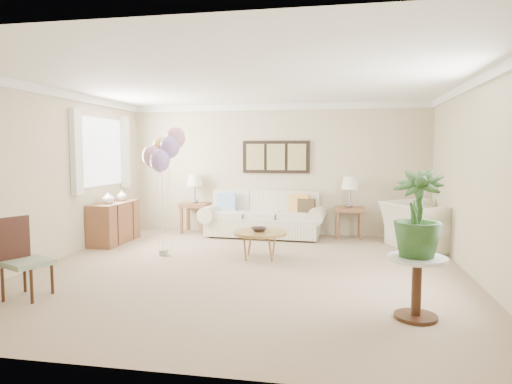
% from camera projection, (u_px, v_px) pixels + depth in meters
% --- Properties ---
extents(ground_plane, '(6.00, 6.00, 0.00)m').
position_uv_depth(ground_plane, '(246.00, 271.00, 6.35)').
color(ground_plane, tan).
extents(room_shell, '(6.04, 6.04, 2.60)m').
position_uv_depth(room_shell, '(239.00, 154.00, 6.32)').
color(room_shell, '#B9A98C').
rests_on(room_shell, ground).
extents(wall_art_triptych, '(1.35, 0.06, 0.65)m').
position_uv_depth(wall_art_triptych, '(276.00, 157.00, 9.12)').
color(wall_art_triptych, black).
rests_on(wall_art_triptych, ground).
extents(sofa, '(2.43, 1.00, 0.88)m').
position_uv_depth(sofa, '(264.00, 219.00, 8.93)').
color(sofa, beige).
rests_on(sofa, ground).
extents(end_table_left, '(0.56, 0.51, 0.61)m').
position_uv_depth(end_table_left, '(195.00, 208.00, 9.34)').
color(end_table_left, brown).
rests_on(end_table_left, ground).
extents(end_table_right, '(0.54, 0.50, 0.59)m').
position_uv_depth(end_table_right, '(349.00, 212.00, 8.76)').
color(end_table_right, brown).
rests_on(end_table_right, ground).
extents(lamp_left, '(0.33, 0.33, 0.58)m').
position_uv_depth(lamp_left, '(195.00, 181.00, 9.30)').
color(lamp_left, gray).
rests_on(lamp_left, end_table_left).
extents(lamp_right, '(0.33, 0.33, 0.58)m').
position_uv_depth(lamp_right, '(350.00, 184.00, 8.71)').
color(lamp_right, gray).
rests_on(lamp_right, end_table_right).
extents(coffee_table, '(0.83, 0.83, 0.42)m').
position_uv_depth(coffee_table, '(260.00, 234.00, 7.06)').
color(coffee_table, olive).
rests_on(coffee_table, ground).
extents(decor_bowl, '(0.30, 0.30, 0.06)m').
position_uv_depth(decor_bowl, '(259.00, 229.00, 7.06)').
color(decor_bowl, black).
rests_on(decor_bowl, coffee_table).
extents(armchair, '(1.52, 1.58, 0.79)m').
position_uv_depth(armchair, '(424.00, 226.00, 7.73)').
color(armchair, beige).
rests_on(armchair, ground).
extents(side_table, '(0.58, 0.58, 0.62)m').
position_uv_depth(side_table, '(417.00, 272.00, 4.48)').
color(side_table, silver).
rests_on(side_table, ground).
extents(potted_plant, '(0.62, 0.62, 0.85)m').
position_uv_depth(potted_plant, '(417.00, 213.00, 4.44)').
color(potted_plant, '#224D1B').
rests_on(potted_plant, side_table).
extents(accent_chair, '(0.60, 0.59, 0.92)m').
position_uv_depth(accent_chair, '(22.00, 256.00, 5.14)').
color(accent_chair, gray).
rests_on(accent_chair, ground).
extents(credenza, '(0.46, 1.20, 0.74)m').
position_uv_depth(credenza, '(114.00, 223.00, 8.29)').
color(credenza, brown).
rests_on(credenza, ground).
extents(vase_white, '(0.22, 0.22, 0.21)m').
position_uv_depth(vase_white, '(108.00, 198.00, 8.02)').
color(vase_white, silver).
rests_on(vase_white, credenza).
extents(vase_sage, '(0.24, 0.24, 0.20)m').
position_uv_depth(vase_sage, '(122.00, 195.00, 8.51)').
color(vase_sage, '#B5BBAA').
rests_on(vase_sage, credenza).
extents(balloon_cluster, '(0.62, 0.61, 2.05)m').
position_uv_depth(balloon_cluster, '(164.00, 150.00, 7.13)').
color(balloon_cluster, gray).
rests_on(balloon_cluster, ground).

